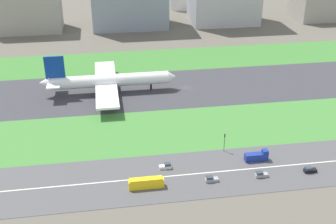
# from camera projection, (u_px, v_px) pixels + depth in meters

# --- Properties ---
(ground_plane) EXTENTS (800.00, 800.00, 0.00)m
(ground_plane) POSITION_uv_depth(u_px,v_px,m) (186.00, 88.00, 217.12)
(ground_plane) COLOR #5B564C
(runway) EXTENTS (280.00, 46.00, 0.10)m
(runway) POSITION_uv_depth(u_px,v_px,m) (186.00, 88.00, 217.10)
(runway) COLOR #38383D
(runway) RESTS_ON ground_plane
(grass_median_north) EXTENTS (280.00, 36.00, 0.10)m
(grass_median_north) POSITION_uv_depth(u_px,v_px,m) (173.00, 59.00, 253.19)
(grass_median_north) COLOR #3D7A33
(grass_median_north) RESTS_ON ground_plane
(grass_median_south) EXTENTS (280.00, 36.00, 0.10)m
(grass_median_south) POSITION_uv_depth(u_px,v_px,m) (205.00, 127.00, 181.00)
(grass_median_south) COLOR #427F38
(grass_median_south) RESTS_ON ground_plane
(highway) EXTENTS (280.00, 28.00, 0.10)m
(highway) POSITION_uv_depth(u_px,v_px,m) (226.00, 171.00, 152.83)
(highway) COLOR #4C4C4F
(highway) RESTS_ON ground_plane
(highway_centerline) EXTENTS (266.00, 0.50, 0.01)m
(highway_centerline) POSITION_uv_depth(u_px,v_px,m) (226.00, 171.00, 152.80)
(highway_centerline) COLOR silver
(highway_centerline) RESTS_ON highway
(airliner) EXTENTS (65.00, 56.00, 19.70)m
(airliner) POSITION_uv_depth(u_px,v_px,m) (107.00, 81.00, 208.94)
(airliner) COLOR white
(airliner) RESTS_ON runway
(bus_1) EXTENTS (11.60, 2.50, 3.50)m
(bus_1) POSITION_uv_depth(u_px,v_px,m) (146.00, 183.00, 143.69)
(bus_1) COLOR yellow
(bus_1) RESTS_ON highway
(car_1) EXTENTS (4.40, 1.80, 2.00)m
(car_1) POSITION_uv_depth(u_px,v_px,m) (310.00, 170.00, 151.95)
(car_1) COLOR black
(car_1) RESTS_ON highway
(car_0) EXTENTS (4.40, 1.80, 2.00)m
(car_0) POSITION_uv_depth(u_px,v_px,m) (211.00, 179.00, 147.11)
(car_0) COLOR #99999E
(car_0) RESTS_ON highway
(car_3) EXTENTS (4.40, 1.80, 2.00)m
(car_3) POSITION_uv_depth(u_px,v_px,m) (261.00, 174.00, 149.51)
(car_3) COLOR #99999E
(car_3) RESTS_ON highway
(truck_1) EXTENTS (8.40, 2.50, 4.00)m
(truck_1) POSITION_uv_depth(u_px,v_px,m) (257.00, 156.00, 158.25)
(truck_1) COLOR navy
(truck_1) RESTS_ON highway
(car_2) EXTENTS (4.40, 1.80, 2.00)m
(car_2) POSITION_uv_depth(u_px,v_px,m) (166.00, 166.00, 154.01)
(car_2) COLOR silver
(car_2) RESTS_ON highway
(traffic_light) EXTENTS (0.36, 0.50, 7.20)m
(traffic_light) POSITION_uv_depth(u_px,v_px,m) (224.00, 141.00, 162.71)
(traffic_light) COLOR #4C4C51
(traffic_light) RESTS_ON highway
(terminal_building) EXTENTS (47.66, 27.20, 34.80)m
(terminal_building) POSITION_uv_depth(u_px,v_px,m) (24.00, 5.00, 297.18)
(terminal_building) COLOR #9E998E
(terminal_building) RESTS_ON ground_plane
(cargo_warehouse) EXTENTS (38.61, 30.68, 25.97)m
(cargo_warehouse) POSITION_uv_depth(u_px,v_px,m) (321.00, 1.00, 328.80)
(cargo_warehouse) COLOR #9E998E
(cargo_warehouse) RESTS_ON ground_plane
(fuel_tank_west) EXTENTS (20.27, 20.27, 16.26)m
(fuel_tank_west) POSITION_uv_depth(u_px,v_px,m) (142.00, 0.00, 352.66)
(fuel_tank_west) COLOR silver
(fuel_tank_west) RESTS_ON ground_plane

